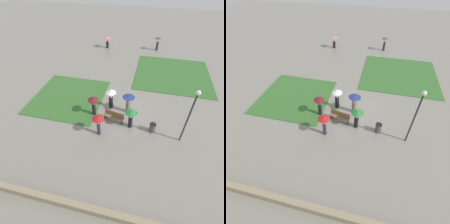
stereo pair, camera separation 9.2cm
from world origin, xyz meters
TOP-DOWN VIEW (x-y plane):
  - ground_plane at (0.00, 0.00)m, footprint 90.00×90.00m
  - lawn_patch_near at (-6.21, 0.90)m, footprint 6.92×7.12m
  - lawn_patch_far at (4.17, 8.03)m, footprint 8.72×8.64m
  - parapet_wall at (0.00, -8.87)m, footprint 45.00×0.35m
  - park_bench at (-0.99, -1.35)m, footprint 1.85×0.82m
  - lamp_post at (4.52, -2.34)m, footprint 0.32×0.32m
  - trash_bin at (2.34, -1.91)m, footprint 0.52×0.52m
  - crowd_person_white at (-1.67, 0.36)m, footprint 0.96×0.96m
  - crowd_person_navy at (-0.00, 0.05)m, footprint 1.08×1.08m
  - crowd_person_red at (-1.79, -3.18)m, footprint 0.96×0.96m
  - crowd_person_green at (0.51, -1.80)m, footprint 0.96×0.96m
  - crowd_person_maroon at (-2.87, -1.06)m, footprint 0.93×0.93m
  - lone_walker_far_path at (-5.58, 14.13)m, footprint 1.17×1.17m
  - lone_walker_mid_plaza at (1.94, 14.97)m, footprint 0.93×0.93m

SIDE VIEW (x-z plane):
  - ground_plane at x=0.00m, z-range 0.00..0.00m
  - lawn_patch_near at x=-6.21m, z-range 0.00..0.06m
  - lawn_patch_far at x=4.17m, z-range 0.00..0.06m
  - parapet_wall at x=0.00m, z-range 0.00..0.66m
  - trash_bin at x=2.34m, z-range 0.00..0.83m
  - park_bench at x=-0.99m, z-range 0.02..0.92m
  - lone_walker_far_path at x=-5.58m, z-range 0.36..2.08m
  - crowd_person_navy at x=0.00m, z-range 0.31..2.15m
  - crowd_person_white at x=-1.67m, z-range 0.35..2.28m
  - crowd_person_green at x=0.51m, z-range 0.39..2.24m
  - crowd_person_maroon at x=-2.87m, z-range 0.39..2.28m
  - lone_walker_mid_plaza at x=1.94m, z-range 0.36..2.32m
  - crowd_person_red at x=-1.79m, z-range 0.47..2.38m
  - lamp_post at x=4.52m, z-range 0.64..5.35m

